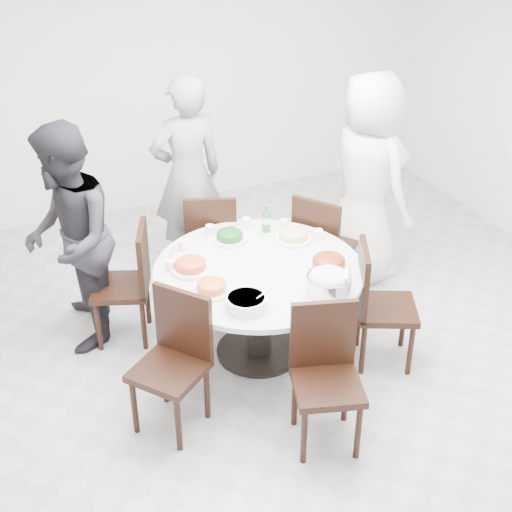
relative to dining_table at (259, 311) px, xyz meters
name	(u,v)px	position (x,y,z in m)	size (l,w,h in m)	color
floor	(272,365)	(0.03, -0.18, -0.38)	(6.00, 6.00, 0.01)	#ADADB2
wall_back	(149,74)	(0.03, 2.82, 1.02)	(6.00, 0.01, 2.80)	white
dining_table	(259,311)	(0.00, 0.00, 0.00)	(1.50, 1.50, 0.75)	silver
chair_ne	(325,244)	(0.84, 0.55, 0.10)	(0.42, 0.42, 0.95)	black
chair_n	(211,240)	(-0.01, 0.98, 0.10)	(0.42, 0.42, 0.95)	black
chair_nw	(120,285)	(-0.88, 0.60, 0.10)	(0.42, 0.42, 0.95)	black
chair_sw	(169,368)	(-0.83, -0.49, 0.10)	(0.42, 0.42, 0.95)	black
chair_s	(328,383)	(0.03, -1.02, 0.10)	(0.42, 0.42, 0.95)	black
chair_se	(387,306)	(0.82, -0.44, 0.10)	(0.42, 0.42, 0.95)	black
diner_right	(368,179)	(1.31, 0.72, 0.54)	(0.89, 0.58, 1.82)	white
diner_middle	(187,176)	(-0.05, 1.44, 0.51)	(0.65, 0.42, 1.77)	black
diner_left	(69,240)	(-1.19, 0.72, 0.49)	(0.85, 0.66, 1.74)	black
dish_greens	(230,237)	(-0.05, 0.45, 0.41)	(0.26, 0.26, 0.07)	white
dish_pale	(294,236)	(0.40, 0.27, 0.41)	(0.28, 0.28, 0.08)	white
dish_orange	(191,266)	(-0.46, 0.15, 0.41)	(0.29, 0.29, 0.08)	white
dish_redbrown	(329,263)	(0.46, -0.19, 0.41)	(0.30, 0.30, 0.07)	white
dish_tofu	(212,288)	(-0.42, -0.17, 0.41)	(0.26, 0.26, 0.07)	white
rice_bowl	(329,285)	(0.30, -0.48, 0.44)	(0.30, 0.30, 0.13)	silver
soup_bowl	(246,302)	(-0.27, -0.43, 0.42)	(0.27, 0.27, 0.08)	white
beverage_bottle	(266,218)	(0.27, 0.48, 0.49)	(0.07, 0.07, 0.23)	#2B6B3B
tea_cups	(229,226)	(0.01, 0.61, 0.42)	(0.07, 0.07, 0.08)	white
chopsticks	(223,226)	(-0.02, 0.68, 0.38)	(0.24, 0.04, 0.01)	tan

